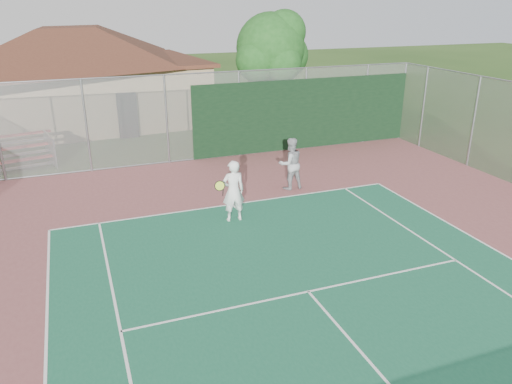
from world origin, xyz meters
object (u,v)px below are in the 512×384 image
at_px(tree, 272,50).
at_px(player_grey_back, 290,164).
at_px(clubhouse, 74,66).
at_px(bleachers, 10,152).
at_px(player_white_front, 233,191).

height_order(tree, player_grey_back, tree).
relative_size(clubhouse, tree, 2.48).
bearing_deg(tree, bleachers, -164.96).
xyz_separation_m(bleachers, player_white_front, (6.56, -7.95, 0.32)).
bearing_deg(bleachers, tree, 3.27).
height_order(clubhouse, bleachers, clubhouse).
relative_size(tree, player_grey_back, 3.19).
xyz_separation_m(tree, player_white_front, (-5.85, -11.29, -2.85)).
xyz_separation_m(player_white_front, player_grey_back, (2.67, 1.86, -0.03)).
height_order(bleachers, tree, tree).
distance_m(clubhouse, tree, 10.26).
height_order(clubhouse, player_grey_back, clubhouse).
bearing_deg(player_grey_back, player_white_front, 31.74).
bearing_deg(clubhouse, player_white_front, -81.49).
bearing_deg(player_grey_back, bleachers, -36.51).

